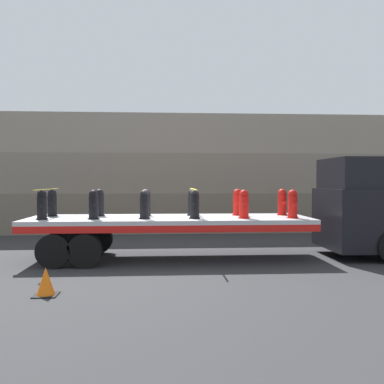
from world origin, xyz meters
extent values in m
plane|color=#2D2D30|center=(0.00, 0.00, 0.00)|extent=(120.00, 120.00, 0.00)
cube|color=#706656|center=(0.00, 7.62, 0.92)|extent=(60.00, 3.00, 1.85)
cube|color=gray|center=(0.00, 7.77, 2.77)|extent=(60.00, 3.00, 1.85)
cube|color=gray|center=(0.00, 7.92, 4.61)|extent=(60.00, 3.00, 1.85)
cube|color=black|center=(6.11, 0.00, 1.22)|extent=(2.32, 2.53, 1.89)
cube|color=black|center=(5.88, 0.00, 2.66)|extent=(1.63, 2.32, 0.97)
cube|color=black|center=(6.75, 0.00, 1.60)|extent=(0.93, 2.22, 1.06)
cylinder|color=black|center=(6.52, 1.20, 0.50)|extent=(1.01, 0.28, 1.01)
cube|color=#B2B2B7|center=(0.00, 0.00, 1.24)|extent=(8.62, 2.60, 0.13)
cube|color=red|center=(0.00, -1.26, 1.07)|extent=(8.62, 0.08, 0.20)
cube|color=red|center=(0.00, 1.26, 1.07)|extent=(8.62, 0.08, 0.20)
cylinder|color=black|center=(-2.37, -1.19, 0.48)|extent=(0.95, 0.30, 0.95)
cylinder|color=black|center=(-2.37, 1.19, 0.48)|extent=(0.95, 0.30, 0.95)
cylinder|color=black|center=(-3.23, -1.19, 0.48)|extent=(0.95, 0.30, 0.95)
cylinder|color=black|center=(-3.23, 1.19, 0.48)|extent=(0.95, 0.30, 0.95)
cylinder|color=black|center=(-3.71, -0.57, 1.32)|extent=(0.35, 0.35, 0.03)
cylinder|color=black|center=(-3.71, -0.57, 1.64)|extent=(0.28, 0.28, 0.67)
sphere|color=black|center=(-3.71, -0.57, 2.03)|extent=(0.27, 0.27, 0.27)
cylinder|color=black|center=(-3.71, -0.79, 1.72)|extent=(0.13, 0.15, 0.13)
cylinder|color=black|center=(-3.71, -0.36, 1.72)|extent=(0.13, 0.15, 0.13)
cylinder|color=black|center=(-3.71, 0.57, 1.32)|extent=(0.35, 0.35, 0.03)
cylinder|color=black|center=(-3.71, 0.57, 1.64)|extent=(0.28, 0.28, 0.67)
sphere|color=black|center=(-3.71, 0.57, 2.03)|extent=(0.27, 0.27, 0.27)
cylinder|color=black|center=(-3.71, 0.36, 1.72)|extent=(0.13, 0.15, 0.13)
cylinder|color=black|center=(-3.71, 0.79, 1.72)|extent=(0.13, 0.15, 0.13)
cylinder|color=black|center=(-2.23, -0.57, 1.32)|extent=(0.35, 0.35, 0.03)
cylinder|color=black|center=(-2.23, -0.57, 1.64)|extent=(0.28, 0.28, 0.67)
sphere|color=black|center=(-2.23, -0.57, 2.03)|extent=(0.27, 0.27, 0.27)
cylinder|color=black|center=(-2.23, -0.79, 1.72)|extent=(0.13, 0.15, 0.13)
cylinder|color=black|center=(-2.23, -0.36, 1.72)|extent=(0.13, 0.15, 0.13)
cylinder|color=black|center=(-2.23, 0.57, 1.32)|extent=(0.35, 0.35, 0.03)
cylinder|color=black|center=(-2.23, 0.57, 1.64)|extent=(0.28, 0.28, 0.67)
sphere|color=black|center=(-2.23, 0.57, 2.03)|extent=(0.27, 0.27, 0.27)
cylinder|color=black|center=(-2.23, 0.36, 1.72)|extent=(0.13, 0.15, 0.13)
cylinder|color=black|center=(-2.23, 0.79, 1.72)|extent=(0.13, 0.15, 0.13)
cylinder|color=black|center=(-0.74, -0.57, 1.32)|extent=(0.35, 0.35, 0.03)
cylinder|color=black|center=(-0.74, -0.57, 1.64)|extent=(0.28, 0.28, 0.67)
sphere|color=black|center=(-0.74, -0.57, 2.03)|extent=(0.27, 0.27, 0.27)
cylinder|color=black|center=(-0.74, -0.79, 1.72)|extent=(0.13, 0.15, 0.13)
cylinder|color=black|center=(-0.74, -0.36, 1.72)|extent=(0.13, 0.15, 0.13)
cylinder|color=black|center=(-0.74, 0.57, 1.32)|extent=(0.35, 0.35, 0.03)
cylinder|color=black|center=(-0.74, 0.57, 1.64)|extent=(0.28, 0.28, 0.67)
sphere|color=black|center=(-0.74, 0.57, 2.03)|extent=(0.27, 0.27, 0.27)
cylinder|color=black|center=(-0.74, 0.36, 1.72)|extent=(0.13, 0.15, 0.13)
cylinder|color=black|center=(-0.74, 0.79, 1.72)|extent=(0.13, 0.15, 0.13)
cylinder|color=black|center=(0.74, -0.57, 1.32)|extent=(0.35, 0.35, 0.03)
cylinder|color=black|center=(0.74, -0.57, 1.64)|extent=(0.28, 0.28, 0.67)
sphere|color=black|center=(0.74, -0.57, 2.03)|extent=(0.27, 0.27, 0.27)
cylinder|color=black|center=(0.74, -0.79, 1.72)|extent=(0.13, 0.15, 0.13)
cylinder|color=black|center=(0.74, -0.36, 1.72)|extent=(0.13, 0.15, 0.13)
cylinder|color=black|center=(0.74, 0.57, 1.32)|extent=(0.35, 0.35, 0.03)
cylinder|color=black|center=(0.74, 0.57, 1.64)|extent=(0.28, 0.28, 0.67)
sphere|color=black|center=(0.74, 0.57, 2.03)|extent=(0.27, 0.27, 0.27)
cylinder|color=black|center=(0.74, 0.36, 1.72)|extent=(0.13, 0.15, 0.13)
cylinder|color=black|center=(0.74, 0.79, 1.72)|extent=(0.13, 0.15, 0.13)
cylinder|color=red|center=(2.23, -0.57, 1.32)|extent=(0.35, 0.35, 0.03)
cylinder|color=red|center=(2.23, -0.57, 1.64)|extent=(0.28, 0.28, 0.67)
sphere|color=red|center=(2.23, -0.57, 2.03)|extent=(0.27, 0.27, 0.27)
cylinder|color=red|center=(2.23, -0.79, 1.72)|extent=(0.13, 0.15, 0.13)
cylinder|color=red|center=(2.23, -0.36, 1.72)|extent=(0.13, 0.15, 0.13)
cylinder|color=red|center=(2.23, 0.57, 1.32)|extent=(0.35, 0.35, 0.03)
cylinder|color=red|center=(2.23, 0.57, 1.64)|extent=(0.28, 0.28, 0.67)
sphere|color=red|center=(2.23, 0.57, 2.03)|extent=(0.27, 0.27, 0.27)
cylinder|color=red|center=(2.23, 0.36, 1.72)|extent=(0.13, 0.15, 0.13)
cylinder|color=red|center=(2.23, 0.79, 1.72)|extent=(0.13, 0.15, 0.13)
cylinder|color=red|center=(3.71, -0.57, 1.32)|extent=(0.35, 0.35, 0.03)
cylinder|color=red|center=(3.71, -0.57, 1.64)|extent=(0.28, 0.28, 0.67)
sphere|color=red|center=(3.71, -0.57, 2.03)|extent=(0.27, 0.27, 0.27)
cylinder|color=red|center=(3.71, -0.79, 1.72)|extent=(0.13, 0.15, 0.13)
cylinder|color=red|center=(3.71, -0.36, 1.72)|extent=(0.13, 0.15, 0.13)
cylinder|color=red|center=(3.71, 0.57, 1.32)|extent=(0.35, 0.35, 0.03)
cylinder|color=red|center=(3.71, 0.57, 1.64)|extent=(0.28, 0.28, 0.67)
sphere|color=red|center=(3.71, 0.57, 2.03)|extent=(0.27, 0.27, 0.27)
cylinder|color=red|center=(3.71, 0.36, 1.72)|extent=(0.13, 0.15, 0.13)
cylinder|color=red|center=(3.71, 0.79, 1.72)|extent=(0.13, 0.15, 0.13)
cube|color=yellow|center=(-3.71, 0.00, 2.17)|extent=(0.05, 2.80, 0.01)
cube|color=yellow|center=(0.74, 0.00, 2.17)|extent=(0.05, 2.80, 0.01)
cube|color=black|center=(-2.66, -4.06, 0.01)|extent=(0.49, 0.49, 0.03)
cone|color=orange|center=(-2.66, -4.06, 0.31)|extent=(0.38, 0.38, 0.57)
camera|label=1|loc=(-0.16, -13.21, 2.43)|focal=40.00mm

